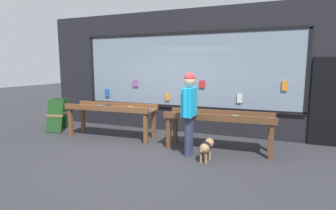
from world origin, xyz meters
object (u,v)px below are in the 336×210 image
object	(u,v)px
sandwich_board_sign	(59,114)
small_dog	(206,147)
display_table_right	(219,120)
person_browsing	(189,107)
display_table_left	(111,111)

from	to	relation	value
sandwich_board_sign	small_dog	bearing A→B (deg)	-23.53
display_table_right	person_browsing	distance (m)	0.86
display_table_right	sandwich_board_sign	size ratio (longest dim) A/B	2.60
display_table_right	sandwich_board_sign	bearing A→B (deg)	178.49
person_browsing	sandwich_board_sign	world-z (taller)	person_browsing
display_table_left	sandwich_board_sign	world-z (taller)	sandwich_board_sign
display_table_right	small_dog	distance (m)	0.89
small_dog	sandwich_board_sign	size ratio (longest dim) A/B	0.62
display_table_right	small_dog	xyz separation A→B (m)	(-0.10, -0.79, -0.41)
display_table_left	small_dog	world-z (taller)	display_table_left
person_browsing	sandwich_board_sign	distance (m)	4.32
display_table_right	person_browsing	bearing A→B (deg)	-131.90
small_dog	sandwich_board_sign	world-z (taller)	sandwich_board_sign
sandwich_board_sign	display_table_left	bearing A→B (deg)	-16.10
display_table_right	small_dog	bearing A→B (deg)	-97.06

